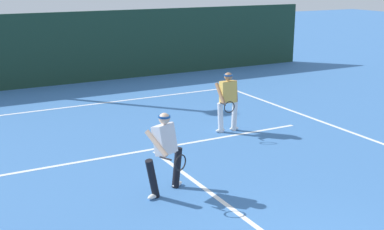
# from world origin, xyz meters

# --- Properties ---
(court_line_baseline_far) EXTENTS (10.13, 0.10, 0.01)m
(court_line_baseline_far) POSITION_xyz_m (0.00, 11.30, 0.00)
(court_line_baseline_far) COLOR white
(court_line_baseline_far) RESTS_ON ground_plane
(court_line_service) EXTENTS (8.26, 0.10, 0.01)m
(court_line_service) POSITION_xyz_m (0.00, 6.56, 0.00)
(court_line_service) COLOR white
(court_line_service) RESTS_ON ground_plane
(court_line_centre) EXTENTS (0.10, 6.40, 0.01)m
(court_line_centre) POSITION_xyz_m (0.00, 3.20, 0.00)
(court_line_centre) COLOR white
(court_line_centre) RESTS_ON ground_plane
(player_near) EXTENTS (0.95, 0.98, 1.55)m
(player_near) POSITION_xyz_m (-0.73, 4.25, 0.84)
(player_near) COLOR black
(player_near) RESTS_ON ground_plane
(player_far) EXTENTS (0.79, 0.85, 1.55)m
(player_far) POSITION_xyz_m (2.30, 6.93, 0.85)
(player_far) COLOR silver
(player_far) RESTS_ON ground_plane
(back_fence_windscreen) EXTENTS (21.34, 0.12, 2.62)m
(back_fence_windscreen) POSITION_xyz_m (0.00, 14.69, 1.31)
(back_fence_windscreen) COLOR #1B382A
(back_fence_windscreen) RESTS_ON ground_plane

